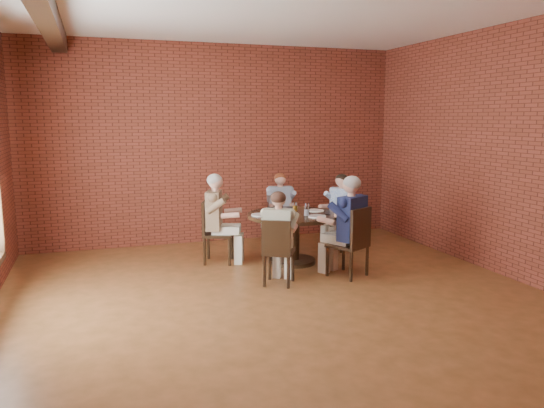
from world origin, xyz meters
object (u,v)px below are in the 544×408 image
object	(u,v)px
chair_e	(353,240)
smartphone	(328,214)
diner_a	(340,212)
diner_c	(218,219)
chair_c	(213,229)
dining_table	(293,228)
chair_d	(278,249)
chair_a	(342,220)
diner_b	(280,210)
chair_b	(280,217)
diner_e	(348,227)
diner_d	(279,238)

from	to	relation	value
chair_e	smartphone	size ratio (longest dim) A/B	6.26
diner_a	diner_c	size ratio (longest dim) A/B	0.93
chair_c	dining_table	bearing A→B (deg)	-90.00
chair_c	chair_d	xyz separation A→B (m)	(0.55, -1.38, -0.03)
chair_a	dining_table	bearing A→B (deg)	-90.00
diner_b	chair_d	size ratio (longest dim) A/B	1.41
chair_b	diner_b	size ratio (longest dim) A/B	0.71
diner_a	diner_c	xyz separation A→B (m)	(-2.07, -0.14, 0.04)
diner_b	chair_d	bearing A→B (deg)	-100.85
diner_a	diner_c	bearing A→B (deg)	-113.59
diner_a	chair_d	bearing A→B (deg)	-74.43
chair_e	diner_e	world-z (taller)	diner_e
chair_b	smartphone	xyz separation A→B (m)	(0.28, -1.33, 0.27)
chair_b	chair_d	distance (m)	2.24
chair_c	diner_d	world-z (taller)	diner_d
diner_c	smartphone	size ratio (longest dim) A/B	8.66
dining_table	diner_b	bearing A→B (deg)	80.40
chair_b	diner_c	distance (m)	1.46
chair_a	chair_b	size ratio (longest dim) A/B	1.01
dining_table	smartphone	xyz separation A→B (m)	(0.48, -0.19, 0.23)
chair_c	diner_e	world-z (taller)	diner_e
dining_table	chair_d	bearing A→B (deg)	-120.95
diner_e	dining_table	bearing A→B (deg)	-90.00
chair_a	diner_a	xyz separation A→B (m)	(-0.07, -0.03, 0.14)
diner_e	diner_c	bearing A→B (deg)	-68.39
chair_a	diner_a	world-z (taller)	diner_a
diner_d	diner_a	bearing A→B (deg)	-106.51
diner_b	chair_c	xyz separation A→B (m)	(-1.31, -0.65, -0.11)
dining_table	diner_b	xyz separation A→B (m)	(0.18, 1.07, 0.09)
chair_a	diner_a	bearing A→B (deg)	-90.00
chair_d	diner_e	size ratio (longest dim) A/B	0.63
chair_a	diner_c	world-z (taller)	diner_c
dining_table	chair_b	xyz separation A→B (m)	(0.19, 1.14, -0.04)
chair_b	diner_b	bearing A→B (deg)	-90.00
chair_c	chair_d	bearing A→B (deg)	-137.84
chair_b	diner_d	size ratio (longest dim) A/B	0.72
dining_table	chair_e	distance (m)	1.07
chair_c	diner_b	bearing A→B (deg)	-43.15
dining_table	diner_a	xyz separation A→B (m)	(1.02, 0.53, 0.09)
chair_c	chair_e	bearing A→B (deg)	-108.96
chair_e	chair_b	bearing A→B (deg)	-110.17
diner_a	smartphone	xyz separation A→B (m)	(-0.54, -0.72, 0.13)
chair_b	dining_table	bearing A→B (deg)	-90.00
chair_d	diner_e	xyz separation A→B (m)	(1.05, 0.11, 0.21)
diner_b	diner_e	bearing A→B (deg)	-71.68
chair_d	diner_e	bearing A→B (deg)	-143.15
diner_b	diner_e	distance (m)	1.95
dining_table	chair_a	world-z (taller)	chair_a
chair_a	diner_c	distance (m)	2.15
chair_d	diner_d	distance (m)	0.15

